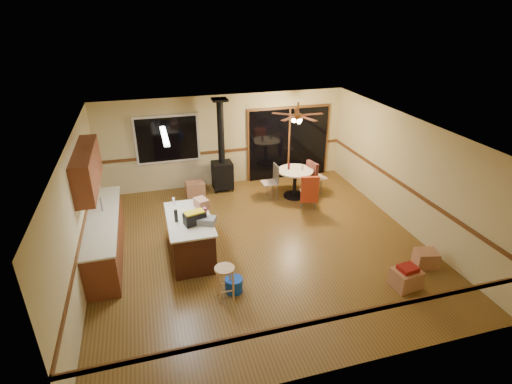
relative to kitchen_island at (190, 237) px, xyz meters
name	(u,v)px	position (x,y,z in m)	size (l,w,h in m)	color
floor	(260,244)	(1.50, 0.00, -0.45)	(7.00, 7.00, 0.00)	brown
ceiling	(260,131)	(1.50, 0.00, 2.15)	(7.00, 7.00, 0.00)	silver
wall_back	(225,141)	(1.50, 3.50, 0.85)	(7.00, 7.00, 0.00)	tan
wall_front	(335,301)	(1.50, -3.50, 0.85)	(7.00, 7.00, 0.00)	tan
wall_left	(79,214)	(-2.00, 0.00, 0.85)	(7.00, 7.00, 0.00)	tan
wall_right	(406,174)	(5.00, 0.00, 0.85)	(7.00, 7.00, 0.00)	tan
chair_rail	(260,204)	(1.50, 0.00, 0.55)	(7.00, 7.00, 0.08)	#583116
window	(167,139)	(-0.10, 3.45, 1.05)	(1.72, 0.10, 1.32)	black
sliding_door	(288,144)	(3.40, 3.45, 0.60)	(2.52, 0.10, 2.10)	black
lower_cabinets	(105,237)	(-1.70, 0.50, -0.02)	(0.60, 3.00, 0.86)	brown
countertop	(102,218)	(-1.70, 0.50, 0.43)	(0.64, 3.04, 0.04)	beige
upper_cabinets	(87,169)	(-1.83, 0.70, 1.45)	(0.35, 2.00, 0.80)	brown
kitchen_island	(190,237)	(0.00, 0.00, 0.00)	(0.88, 1.68, 0.90)	#3C1A0F
wood_stove	(222,166)	(1.30, 3.05, 0.28)	(0.55, 0.50, 2.52)	black
ceiling_fan	(298,118)	(3.10, 2.08, 1.76)	(0.24, 0.24, 0.55)	brown
fluorescent_strip	(165,136)	(-0.30, 0.30, 2.11)	(0.10, 1.20, 0.04)	white
toolbox_grey	(204,220)	(0.27, -0.31, 0.52)	(0.44, 0.24, 0.14)	slate
toolbox_black	(195,218)	(0.09, -0.26, 0.56)	(0.42, 0.22, 0.23)	black
toolbox_yellow_lid	(194,212)	(0.09, -0.26, 0.70)	(0.38, 0.20, 0.03)	gold
box_on_island	(201,203)	(0.32, 0.37, 0.55)	(0.23, 0.31, 0.21)	#A56B49
bottle_dark	(176,216)	(-0.25, -0.07, 0.57)	(0.07, 0.07, 0.25)	black
bottle_pink	(205,213)	(0.32, -0.10, 0.56)	(0.07, 0.07, 0.23)	#D84C8C
bottle_white	(174,201)	(-0.23, 0.67, 0.53)	(0.06, 0.06, 0.17)	white
bar_stool	(225,283)	(0.41, -1.51, -0.13)	(0.36, 0.36, 0.65)	tan
blue_bucket	(234,285)	(0.60, -1.37, -0.32)	(0.33, 0.33, 0.27)	#0D41BA
dining_table	(295,178)	(3.10, 2.08, 0.08)	(0.96, 0.96, 0.78)	black
glass_red	(289,166)	(2.95, 2.18, 0.41)	(0.07, 0.07, 0.18)	#590C14
glass_cream	(302,167)	(3.28, 2.03, 0.40)	(0.07, 0.07, 0.15)	beige
chair_left	(273,178)	(2.51, 2.19, 0.14)	(0.41, 0.41, 0.51)	tan
chair_near	(310,189)	(3.16, 1.21, 0.14)	(0.52, 0.55, 0.70)	tan
chair_right	(313,174)	(3.63, 2.09, 0.14)	(0.54, 0.51, 0.70)	tan
box_under_window	(195,189)	(0.49, 2.87, -0.25)	(0.50, 0.40, 0.40)	#A56B49
box_corner_a	(406,278)	(3.72, -2.13, -0.27)	(0.49, 0.41, 0.37)	#A56B49
box_corner_b	(426,258)	(4.51, -1.66, -0.28)	(0.42, 0.36, 0.34)	#A56B49
box_small_red	(408,268)	(3.72, -2.13, -0.04)	(0.33, 0.27, 0.09)	maroon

